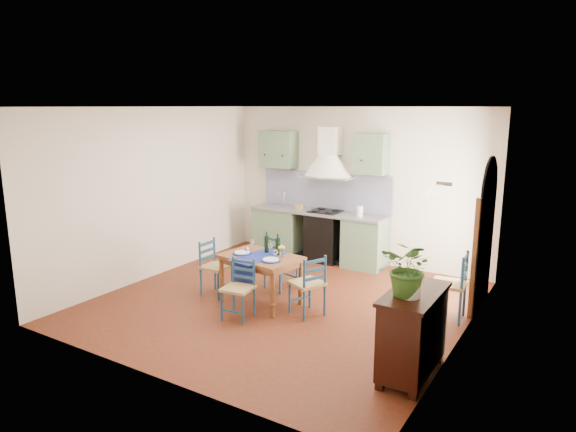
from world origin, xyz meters
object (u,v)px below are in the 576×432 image
object	(u,v)px
dining_table	(261,261)
chair_near	(239,288)
potted_plant	(410,268)
sideboard	(412,330)

from	to	relation	value
dining_table	chair_near	world-z (taller)	dining_table
potted_plant	chair_near	bearing A→B (deg)	170.40
dining_table	potted_plant	xyz separation A→B (m)	(2.51, -1.02, 0.60)
dining_table	potted_plant	size ratio (longest dim) A/B	2.04
chair_near	sideboard	xyz separation A→B (m)	(2.46, -0.26, 0.09)
sideboard	chair_near	bearing A→B (deg)	174.03
dining_table	chair_near	bearing A→B (deg)	-84.48
chair_near	potted_plant	size ratio (longest dim) A/B	1.37
dining_table	sideboard	size ratio (longest dim) A/B	1.15
chair_near	sideboard	distance (m)	2.48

